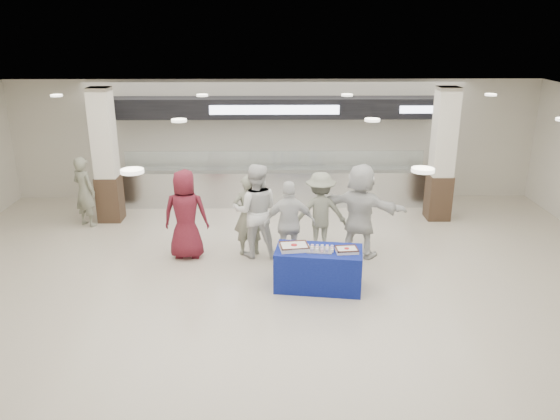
{
  "coord_description": "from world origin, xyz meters",
  "views": [
    {
      "loc": [
        -0.06,
        -8.44,
        4.63
      ],
      "look_at": [
        0.09,
        1.6,
        1.14
      ],
      "focal_mm": 35.0,
      "sensor_mm": 36.0,
      "label": 1
    }
  ],
  "objects_px": {
    "display_table": "(318,269)",
    "chef_short": "(290,224)",
    "soldier_a": "(248,215)",
    "soldier_b": "(320,212)",
    "sheet_cake_right": "(347,250)",
    "soldier_bg": "(84,192)",
    "civilian_maroon": "(186,214)",
    "sheet_cake_left": "(294,246)",
    "cupcake_tray": "(320,249)",
    "chef_tall": "(256,211)",
    "civilian_white": "(360,211)"
  },
  "relations": [
    {
      "from": "sheet_cake_right",
      "to": "display_table",
      "type": "bearing_deg",
      "value": 167.56
    },
    {
      "from": "chef_short",
      "to": "civilian_white",
      "type": "height_order",
      "value": "civilian_white"
    },
    {
      "from": "soldier_a",
      "to": "chef_short",
      "type": "xyz_separation_m",
      "value": [
        0.84,
        -0.55,
        0.01
      ]
    },
    {
      "from": "sheet_cake_left",
      "to": "soldier_a",
      "type": "height_order",
      "value": "soldier_a"
    },
    {
      "from": "display_table",
      "to": "civilian_white",
      "type": "distance_m",
      "value": 1.83
    },
    {
      "from": "sheet_cake_right",
      "to": "soldier_bg",
      "type": "relative_size",
      "value": 0.24
    },
    {
      "from": "sheet_cake_right",
      "to": "soldier_a",
      "type": "bearing_deg",
      "value": 137.53
    },
    {
      "from": "display_table",
      "to": "chef_tall",
      "type": "bearing_deg",
      "value": 137.16
    },
    {
      "from": "sheet_cake_right",
      "to": "soldier_b",
      "type": "height_order",
      "value": "soldier_b"
    },
    {
      "from": "soldier_bg",
      "to": "soldier_b",
      "type": "bearing_deg",
      "value": -166.36
    },
    {
      "from": "civilian_maroon",
      "to": "cupcake_tray",
      "type": "bearing_deg",
      "value": 152.06
    },
    {
      "from": "soldier_a",
      "to": "civilian_maroon",
      "type": "bearing_deg",
      "value": -3.55
    },
    {
      "from": "sheet_cake_left",
      "to": "soldier_b",
      "type": "height_order",
      "value": "soldier_b"
    },
    {
      "from": "civilian_white",
      "to": "soldier_bg",
      "type": "height_order",
      "value": "civilian_white"
    },
    {
      "from": "soldier_a",
      "to": "sheet_cake_right",
      "type": "bearing_deg",
      "value": 127.66
    },
    {
      "from": "chef_tall",
      "to": "display_table",
      "type": "bearing_deg",
      "value": 129.69
    },
    {
      "from": "chef_tall",
      "to": "soldier_a",
      "type": "bearing_deg",
      "value": -27.81
    },
    {
      "from": "chef_short",
      "to": "soldier_b",
      "type": "relative_size",
      "value": 1.01
    },
    {
      "from": "sheet_cake_left",
      "to": "cupcake_tray",
      "type": "relative_size",
      "value": 1.14
    },
    {
      "from": "sheet_cake_right",
      "to": "chef_tall",
      "type": "bearing_deg",
      "value": 136.45
    },
    {
      "from": "cupcake_tray",
      "to": "civilian_white",
      "type": "height_order",
      "value": "civilian_white"
    },
    {
      "from": "display_table",
      "to": "civilian_maroon",
      "type": "relative_size",
      "value": 0.84
    },
    {
      "from": "soldier_bg",
      "to": "display_table",
      "type": "bearing_deg",
      "value": 177.91
    },
    {
      "from": "civilian_white",
      "to": "sheet_cake_left",
      "type": "bearing_deg",
      "value": 70.11
    },
    {
      "from": "cupcake_tray",
      "to": "civilian_white",
      "type": "bearing_deg",
      "value": 57.44
    },
    {
      "from": "cupcake_tray",
      "to": "soldier_bg",
      "type": "xyz_separation_m",
      "value": [
        -5.25,
        3.34,
        0.05
      ]
    },
    {
      "from": "chef_short",
      "to": "cupcake_tray",
      "type": "bearing_deg",
      "value": 111.63
    },
    {
      "from": "display_table",
      "to": "chef_tall",
      "type": "relative_size",
      "value": 0.79
    },
    {
      "from": "cupcake_tray",
      "to": "civilian_maroon",
      "type": "xyz_separation_m",
      "value": [
        -2.59,
        1.46,
        0.14
      ]
    },
    {
      "from": "sheet_cake_right",
      "to": "chef_tall",
      "type": "distance_m",
      "value": 2.29
    },
    {
      "from": "civilian_maroon",
      "to": "chef_short",
      "type": "bearing_deg",
      "value": 170.17
    },
    {
      "from": "soldier_a",
      "to": "chef_short",
      "type": "distance_m",
      "value": 1.0
    },
    {
      "from": "chef_tall",
      "to": "civilian_maroon",
      "type": "bearing_deg",
      "value": 3.11
    },
    {
      "from": "cupcake_tray",
      "to": "soldier_bg",
      "type": "distance_m",
      "value": 6.22
    },
    {
      "from": "sheet_cake_right",
      "to": "soldier_b",
      "type": "xyz_separation_m",
      "value": [
        -0.32,
        1.81,
        0.06
      ]
    },
    {
      "from": "soldier_b",
      "to": "chef_short",
      "type": "bearing_deg",
      "value": 44.14
    },
    {
      "from": "cupcake_tray",
      "to": "soldier_bg",
      "type": "relative_size",
      "value": 0.29
    },
    {
      "from": "soldier_bg",
      "to": "cupcake_tray",
      "type": "bearing_deg",
      "value": 177.6
    },
    {
      "from": "sheet_cake_left",
      "to": "cupcake_tray",
      "type": "bearing_deg",
      "value": -8.48
    },
    {
      "from": "civilian_maroon",
      "to": "display_table",
      "type": "bearing_deg",
      "value": 152.74
    },
    {
      "from": "display_table",
      "to": "civilian_white",
      "type": "relative_size",
      "value": 0.79
    },
    {
      "from": "civilian_maroon",
      "to": "chef_tall",
      "type": "distance_m",
      "value": 1.42
    },
    {
      "from": "display_table",
      "to": "chef_short",
      "type": "xyz_separation_m",
      "value": [
        -0.5,
        1.0,
        0.49
      ]
    },
    {
      "from": "soldier_b",
      "to": "sheet_cake_left",
      "type": "bearing_deg",
      "value": 67.28
    },
    {
      "from": "sheet_cake_left",
      "to": "civilian_white",
      "type": "relative_size",
      "value": 0.28
    },
    {
      "from": "civilian_maroon",
      "to": "soldier_b",
      "type": "xyz_separation_m",
      "value": [
        2.75,
        0.29,
        -0.07
      ]
    },
    {
      "from": "display_table",
      "to": "soldier_a",
      "type": "bearing_deg",
      "value": 139.13
    },
    {
      "from": "chef_short",
      "to": "sheet_cake_left",
      "type": "bearing_deg",
      "value": 88.73
    },
    {
      "from": "civilian_maroon",
      "to": "chef_short",
      "type": "relative_size",
      "value": 1.07
    },
    {
      "from": "display_table",
      "to": "cupcake_tray",
      "type": "height_order",
      "value": "cupcake_tray"
    }
  ]
}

